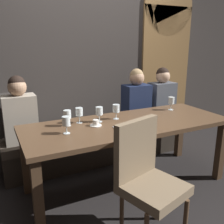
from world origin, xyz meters
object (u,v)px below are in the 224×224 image
Objects in this scene: chair_near_side at (146,174)px; dessert_plate at (129,126)px; fork_on_table at (115,129)px; espresso_cup at (96,123)px; wine_glass_end_left at (171,101)px; dining_table at (128,130)px; diner_far_end at (162,95)px; wine_glass_near_right at (67,115)px; diner_redhead at (20,112)px; diner_bearded at (136,98)px; wine_glass_far_left at (66,122)px; wine_glass_far_right at (116,109)px; wine_glass_end_right at (99,112)px; wine_glass_center_front at (79,113)px; banquette_bench at (102,144)px.

chair_near_side reaches higher than dessert_plate.
espresso_cup is at bearing 137.76° from fork_on_table.
fork_on_table is (-0.95, -0.34, -0.11)m from wine_glass_end_left.
dining_table is 11.58× the size of dessert_plate.
diner_far_end is at bearing 49.58° from chair_near_side.
wine_glass_near_right is 0.63m from dessert_plate.
diner_bearded is at bearing 0.06° from diner_redhead.
diner_redhead is at bearing 113.89° from wine_glass_far_left.
diner_redhead reaches higher than wine_glass_near_right.
diner_bearded is 4.68× the size of wine_glass_far_right.
fork_on_table is (-0.22, -0.14, 0.09)m from dining_table.
fork_on_table is (-1.20, -0.85, -0.07)m from diner_far_end.
diner_bearded is at bearing 61.30° from chair_near_side.
wine_glass_end_left is 1.00× the size of wine_glass_end_right.
diner_redhead is at bearing 145.36° from dining_table.
wine_glass_far_left is at bearing -155.25° from wine_glass_end_right.
wine_glass_end_left is 1.37× the size of espresso_cup.
wine_glass_end_left and wine_glass_center_front have the same top height.
diner_redhead is 1.14m from fork_on_table.
dining_table is 13.41× the size of wine_glass_center_front.
espresso_cup is at bearing 143.68° from dessert_plate.
wine_glass_center_front is (0.14, 0.04, -0.00)m from wine_glass_near_right.
diner_far_end reaches higher than wine_glass_end_left.
banquette_bench is at bearing 47.27° from wine_glass_far_left.
diner_redhead is 6.36× the size of espresso_cup.
banquette_bench is 1.16m from diner_redhead.
dining_table is 13.41× the size of wine_glass_far_right.
chair_near_side is (-0.25, -0.72, -0.09)m from dining_table.
fork_on_table is (0.38, -0.31, -0.11)m from wine_glass_near_right.
diner_bearded reaches higher than wine_glass_far_left.
chair_near_side is at bearing -62.01° from diner_redhead.
diner_far_end reaches higher than wine_glass_near_right.
diner_redhead is at bearing -179.94° from diner_bearded.
banquette_bench is 3.28× the size of diner_redhead.
dessert_plate is (-0.02, -0.32, -0.10)m from wine_glass_far_right.
wine_glass_center_front is at bearing 163.16° from wine_glass_end_right.
wine_glass_end_left is (1.41, 0.24, -0.00)m from wine_glass_far_left.
wine_glass_far_left is at bearing -132.73° from banquette_bench.
wine_glass_far_right is 0.36m from fork_on_table.
diner_far_end reaches higher than chair_near_side.
wine_glass_end_right is (-1.24, -0.56, 0.04)m from diner_far_end.
diner_far_end is 1.82m from wine_glass_far_left.
wine_glass_center_front is at bearing 103.01° from chair_near_side.
espresso_cup is at bearing 97.46° from chair_near_side.
wine_glass_far_left is at bearing -179.15° from fork_on_table.
dessert_plate is (-0.81, -0.36, -0.10)m from wine_glass_end_left.
diner_far_end is at bearing 24.34° from wine_glass_end_right.
diner_redhead is 0.91m from wine_glass_end_right.
dessert_plate is (0.19, -0.30, -0.10)m from wine_glass_end_right.
fork_on_table is (0.13, -0.19, -0.02)m from espresso_cup.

